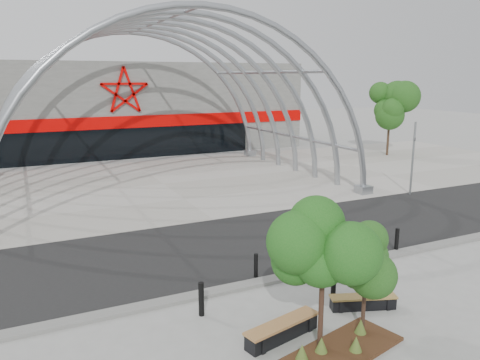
{
  "coord_description": "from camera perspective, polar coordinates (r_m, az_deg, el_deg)",
  "views": [
    {
      "loc": [
        -8.14,
        -13.1,
        6.81
      ],
      "look_at": [
        0.0,
        4.0,
        2.6
      ],
      "focal_mm": 35.0,
      "sensor_mm": 36.0,
      "label": 1
    }
  ],
  "objects": [
    {
      "name": "ground",
      "position": [
        16.86,
        5.97,
        -11.36
      ],
      "size": [
        140.0,
        140.0,
        0.0
      ],
      "primitive_type": "plane",
      "color": "gray",
      "rests_on": "ground"
    },
    {
      "name": "road",
      "position": [
        19.7,
        0.63,
        -7.66
      ],
      "size": [
        140.0,
        7.0,
        0.02
      ],
      "primitive_type": "cube",
      "color": "black",
      "rests_on": "ground"
    },
    {
      "name": "forecourt",
      "position": [
        30.5,
        -9.33,
        -0.5
      ],
      "size": [
        60.0,
        17.0,
        0.04
      ],
      "primitive_type": "cube",
      "color": "#A5A195",
      "rests_on": "ground"
    },
    {
      "name": "kerb",
      "position": [
        16.65,
        6.43,
        -11.48
      ],
      "size": [
        60.0,
        0.5,
        0.12
      ],
      "primitive_type": "cube",
      "color": "slate",
      "rests_on": "ground"
    },
    {
      "name": "arena_building",
      "position": [
        47.34,
        -15.7,
        8.66
      ],
      "size": [
        34.0,
        15.24,
        8.0
      ],
      "color": "slate",
      "rests_on": "ground"
    },
    {
      "name": "vault_canopy",
      "position": [
        30.51,
        -9.33,
        -0.5
      ],
      "size": [
        20.8,
        15.8,
        20.36
      ],
      "color": "#95999F",
      "rests_on": "ground"
    },
    {
      "name": "planting_bed",
      "position": [
        12.37,
        10.28,
        -20.47
      ],
      "size": [
        4.74,
        2.45,
        0.48
      ],
      "color": "#331B10",
      "rests_on": "ground"
    },
    {
      "name": "signal_pole",
      "position": [
        28.88,
        20.33,
        2.63
      ],
      "size": [
        0.18,
        0.61,
        4.27
      ],
      "color": "gray",
      "rests_on": "ground"
    },
    {
      "name": "street_tree_0",
      "position": [
        11.53,
        10.2,
        -7.27
      ],
      "size": [
        1.8,
        1.8,
        4.1
      ],
      "color": "black",
      "rests_on": "ground"
    },
    {
      "name": "street_tree_1",
      "position": [
        12.8,
        15.22,
        -8.66
      ],
      "size": [
        1.34,
        1.34,
        3.17
      ],
      "color": "black",
      "rests_on": "ground"
    },
    {
      "name": "bench_0",
      "position": [
        13.04,
        5.17,
        -17.8
      ],
      "size": [
        2.37,
        1.03,
        0.49
      ],
      "color": "black",
      "rests_on": "ground"
    },
    {
      "name": "bench_1",
      "position": [
        14.91,
        14.76,
        -14.22
      ],
      "size": [
        2.02,
        1.08,
        0.42
      ],
      "color": "black",
      "rests_on": "ground"
    },
    {
      "name": "bollard_0",
      "position": [
        13.99,
        -4.74,
        -14.27
      ],
      "size": [
        0.16,
        0.16,
        1.03
      ],
      "primitive_type": "cylinder",
      "color": "black",
      "rests_on": "ground"
    },
    {
      "name": "bollard_1",
      "position": [
        16.37,
        1.95,
        -10.4
      ],
      "size": [
        0.14,
        0.14,
        0.87
      ],
      "primitive_type": "cylinder",
      "color": "black",
      "rests_on": "ground"
    },
    {
      "name": "bollard_2",
      "position": [
        15.43,
        11.36,
        -11.8
      ],
      "size": [
        0.17,
        0.17,
        1.03
      ],
      "primitive_type": "cylinder",
      "color": "black",
      "rests_on": "ground"
    },
    {
      "name": "bollard_3",
      "position": [
        15.91,
        15.26,
        -11.55
      ],
      "size": [
        0.14,
        0.14,
        0.88
      ],
      "primitive_type": "cylinder",
      "color": "black",
      "rests_on": "ground"
    },
    {
      "name": "bollard_4",
      "position": [
        19.59,
        18.57,
        -6.98
      ],
      "size": [
        0.16,
        0.16,
        0.98
      ],
      "primitive_type": "cylinder",
      "color": "black",
      "rests_on": "ground"
    },
    {
      "name": "bg_tree_1",
      "position": [
        42.7,
        17.84,
        8.5
      ],
      "size": [
        2.7,
        2.7,
        5.91
      ],
      "color": "black",
      "rests_on": "ground"
    }
  ]
}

